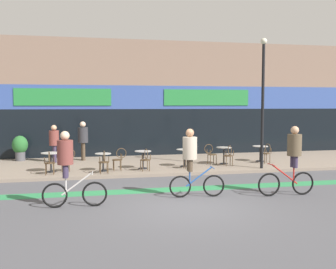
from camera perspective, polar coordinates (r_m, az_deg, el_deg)
ground_plane at (r=10.77m, az=2.76°, el=-10.47°), size 120.00×120.00×0.00m
sidewalk_slab at (r=17.73m, az=-3.18°, el=-4.37°), size 40.00×5.50×0.12m
storefront_facade at (r=22.19m, az=-5.06°, el=5.03°), size 40.00×4.06×6.05m
bike_lane_stripe at (r=12.84m, az=0.26°, el=-8.00°), size 36.00×0.70×0.01m
bistro_table_0 at (r=16.02m, az=-16.63°, el=-3.30°), size 0.75×0.75×0.76m
bistro_table_1 at (r=15.77m, az=-9.40°, el=-3.46°), size 0.63×0.63×0.71m
bistro_table_2 at (r=16.19m, az=-3.65°, el=-3.13°), size 0.68×0.68×0.73m
bistro_table_3 at (r=16.72m, az=2.44°, el=-2.87°), size 0.69×0.69×0.74m
bistro_table_4 at (r=17.60m, az=8.12°, el=-2.54°), size 0.67×0.67×0.74m
bistro_table_5 at (r=18.69m, az=13.24°, el=-2.25°), size 0.71×0.71×0.72m
cafe_chair_0_near at (r=15.40m, az=-16.82°, el=-3.72°), size 0.40×0.57×0.90m
cafe_chair_0_side at (r=15.99m, az=-14.39°, el=-3.38°), size 0.58×0.42×0.90m
cafe_chair_1_near at (r=15.15m, az=-9.27°, el=-3.72°), size 0.43×0.59×0.90m
cafe_chair_1_side at (r=15.81m, az=-7.13°, el=-3.36°), size 0.58×0.41×0.90m
cafe_chair_2_near at (r=15.58m, az=-3.28°, el=-3.45°), size 0.45×0.60×0.90m
cafe_chair_3_near at (r=16.12m, az=3.00°, el=-3.18°), size 0.42×0.58×0.90m
cafe_chair_4_near at (r=17.02m, az=8.84°, el=-2.82°), size 0.40×0.58×0.90m
cafe_chair_4_side at (r=17.39m, az=6.19°, el=-2.64°), size 0.59×0.44×0.90m
cafe_chair_5_near at (r=18.13m, az=14.11°, el=-2.46°), size 0.45×0.60×0.90m
planter_pot at (r=19.65m, az=-20.68°, el=-1.67°), size 0.71×0.71×1.18m
lamp_post at (r=16.58m, az=13.60°, el=5.73°), size 0.26×0.26×5.32m
cyclist_0 at (r=12.46m, az=17.55°, el=-3.04°), size 1.81×0.48×2.11m
cyclist_1 at (r=10.83m, az=-14.34°, el=-4.15°), size 1.73×0.49×2.06m
cyclist_2 at (r=11.66m, az=3.45°, el=-3.35°), size 1.67×0.52×2.05m
pedestrian_near_end at (r=18.60m, az=-16.20°, el=-0.80°), size 0.54×0.54×1.71m
pedestrian_far_end at (r=18.94m, az=-12.24°, el=-0.40°), size 0.54×0.54×1.83m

